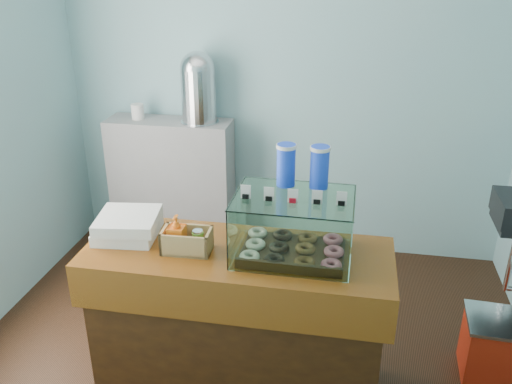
% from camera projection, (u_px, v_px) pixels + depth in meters
% --- Properties ---
extents(ground, '(3.50, 3.50, 0.00)m').
position_uv_depth(ground, '(248.00, 357.00, 3.38)').
color(ground, black).
rests_on(ground, ground).
extents(room_shell, '(3.54, 3.04, 2.82)m').
position_uv_depth(room_shell, '(251.00, 85.00, 2.70)').
color(room_shell, '#83B3C0').
rests_on(room_shell, ground).
extents(counter, '(1.60, 0.60, 0.90)m').
position_uv_depth(counter, '(238.00, 321.00, 2.97)').
color(counter, '#3D200B').
rests_on(counter, ground).
extents(back_shelf, '(1.00, 0.32, 1.10)m').
position_uv_depth(back_shelf, '(173.00, 184.00, 4.50)').
color(back_shelf, gray).
rests_on(back_shelf, ground).
extents(display_case, '(0.59, 0.44, 0.54)m').
position_uv_depth(display_case, '(295.00, 220.00, 2.72)').
color(display_case, black).
rests_on(display_case, counter).
extents(condiment_crate, '(0.26, 0.16, 0.20)m').
position_uv_depth(condiment_crate, '(184.00, 239.00, 2.77)').
color(condiment_crate, '#A48652').
rests_on(condiment_crate, counter).
extents(pastry_boxes, '(0.36, 0.36, 0.13)m').
position_uv_depth(pastry_boxes, '(128.00, 225.00, 2.92)').
color(pastry_boxes, silver).
rests_on(pastry_boxes, counter).
extents(coffee_urn, '(0.30, 0.30, 0.55)m').
position_uv_depth(coffee_urn, '(198.00, 86.00, 4.11)').
color(coffee_urn, silver).
rests_on(coffee_urn, back_shelf).
extents(red_cooler, '(0.47, 0.36, 0.39)m').
position_uv_depth(red_cooler, '(502.00, 349.00, 3.15)').
color(red_cooler, red).
rests_on(red_cooler, ground).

